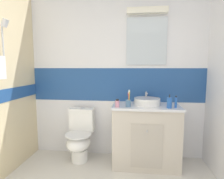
% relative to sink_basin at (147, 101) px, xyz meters
% --- Properties ---
extents(wall_back_tiled, '(3.20, 0.20, 2.50)m').
position_rel_sink_basin_xyz_m(wall_back_tiled, '(-0.44, 0.29, 0.36)').
color(wall_back_tiled, white).
rests_on(wall_back_tiled, ground_plane).
extents(vanity_cabinet, '(0.91, 0.54, 0.85)m').
position_rel_sink_basin_xyz_m(vanity_cabinet, '(-0.01, -0.02, -0.48)').
color(vanity_cabinet, beige).
rests_on(vanity_cabinet, ground_plane).
extents(sink_basin, '(0.36, 0.40, 0.16)m').
position_rel_sink_basin_xyz_m(sink_basin, '(0.00, 0.00, 0.00)').
color(sink_basin, white).
rests_on(sink_basin, vanity_cabinet).
extents(toilet, '(0.37, 0.50, 0.77)m').
position_rel_sink_basin_xyz_m(toilet, '(-0.96, -0.01, -0.54)').
color(toilet, white).
rests_on(toilet, ground_plane).
extents(toothbrush_cup, '(0.07, 0.07, 0.23)m').
position_rel_sink_basin_xyz_m(toothbrush_cup, '(-0.25, -0.16, 0.01)').
color(toothbrush_cup, '#4C7299').
rests_on(toothbrush_cup, vanity_cabinet).
extents(soap_dispenser, '(0.06, 0.06, 0.18)m').
position_rel_sink_basin_xyz_m(soap_dispenser, '(0.27, -0.18, 0.02)').
color(soap_dispenser, '#2659B2').
rests_on(soap_dispenser, vanity_cabinet).
extents(toothpaste_tube_upright, '(0.03, 0.03, 0.16)m').
position_rel_sink_basin_xyz_m(toothpaste_tube_upright, '(0.35, -0.16, 0.02)').
color(toothpaste_tube_upright, '#2659B2').
rests_on(toothpaste_tube_upright, vanity_cabinet).
extents(lotion_bottle_short, '(0.06, 0.06, 0.10)m').
position_rel_sink_basin_xyz_m(lotion_bottle_short, '(-0.39, -0.19, -0.00)').
color(lotion_bottle_short, pink).
rests_on(lotion_bottle_short, vanity_cabinet).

